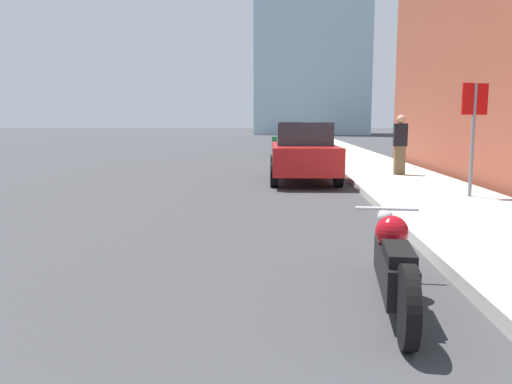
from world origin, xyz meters
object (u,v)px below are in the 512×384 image
(motorcycle, at_px, (394,263))
(parked_car_red, at_px, (303,152))
(parked_car_white, at_px, (292,132))
(parked_car_green, at_px, (294,138))
(parked_car_yellow, at_px, (293,130))
(parked_car_blue, at_px, (292,133))
(pedestrian, at_px, (400,144))
(stop_sign, at_px, (474,120))

(motorcycle, bearing_deg, parked_car_red, 98.48)
(parked_car_white, bearing_deg, parked_car_green, -95.25)
(motorcycle, distance_m, parked_car_white, 46.14)
(parked_car_green, relative_size, parked_car_white, 1.03)
(parked_car_yellow, bearing_deg, parked_car_blue, -93.50)
(parked_car_white, distance_m, parked_car_yellow, 11.49)
(parked_car_red, distance_m, parked_car_yellow, 48.11)
(parked_car_yellow, bearing_deg, parked_car_green, -93.15)
(motorcycle, distance_m, parked_car_yellow, 57.63)
(motorcycle, xyz_separation_m, parked_car_white, (-0.62, 46.13, 0.43))
(pedestrian, bearing_deg, parked_car_blue, 96.79)
(stop_sign, distance_m, pedestrian, 4.30)
(motorcycle, xyz_separation_m, pedestrian, (2.19, 9.93, 0.63))
(motorcycle, distance_m, pedestrian, 10.19)
(parked_car_green, bearing_deg, stop_sign, -75.05)
(parked_car_white, relative_size, stop_sign, 2.07)
(parked_car_blue, bearing_deg, parked_car_yellow, 91.18)
(motorcycle, height_order, parked_car_green, parked_car_green)
(motorcycle, relative_size, parked_car_red, 0.51)
(motorcycle, distance_m, stop_sign, 6.42)
(motorcycle, height_order, parked_car_red, parked_car_red)
(parked_car_red, bearing_deg, stop_sign, -52.19)
(parked_car_white, bearing_deg, stop_sign, -90.55)
(parked_car_yellow, bearing_deg, stop_sign, -89.37)
(parked_car_blue, height_order, pedestrian, pedestrian)
(stop_sign, bearing_deg, parked_car_red, 129.83)
(parked_car_red, height_order, pedestrian, pedestrian)
(parked_car_white, height_order, pedestrian, pedestrian)
(parked_car_white, bearing_deg, parked_car_blue, -95.60)
(parked_car_yellow, height_order, pedestrian, pedestrian)
(parked_car_yellow, bearing_deg, parked_car_red, -92.89)
(parked_car_red, bearing_deg, parked_car_yellow, 87.81)
(parked_car_red, relative_size, pedestrian, 2.72)
(parked_car_red, relative_size, parked_car_yellow, 1.14)
(motorcycle, relative_size, pedestrian, 1.39)
(parked_car_red, distance_m, stop_sign, 5.03)
(parked_car_green, xyz_separation_m, stop_sign, (3.30, -17.27, 0.83))
(parked_car_blue, relative_size, pedestrian, 2.44)
(stop_sign, bearing_deg, parked_car_white, 94.62)
(parked_car_white, distance_m, pedestrian, 36.31)
(parked_car_yellow, bearing_deg, pedestrian, -89.63)
(stop_sign, bearing_deg, parked_car_blue, 96.71)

